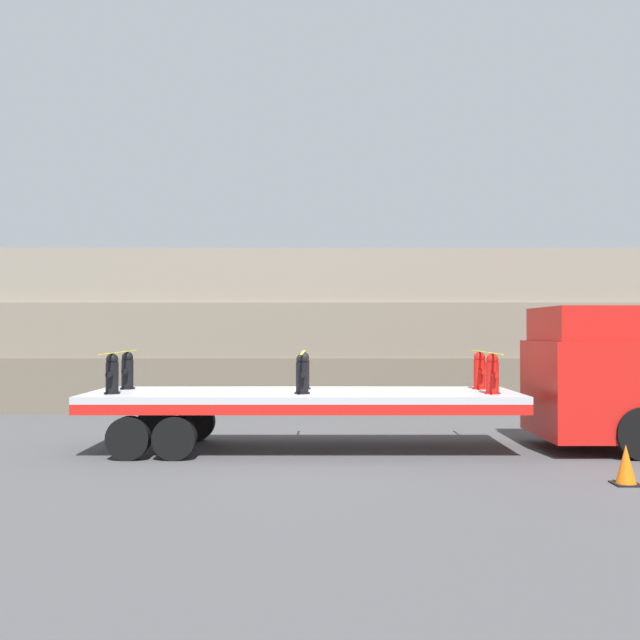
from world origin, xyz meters
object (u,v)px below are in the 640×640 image
at_px(fire_hydrant_black_near_1, 299,374).
at_px(fire_hydrant_red_near_2, 489,374).
at_px(fire_hydrant_black_far_0, 124,371).
at_px(fire_hydrant_black_far_1, 301,371).
at_px(flatbed_trailer, 274,402).
at_px(truck_cab, 595,377).
at_px(fire_hydrant_black_near_0, 109,374).
at_px(fire_hydrant_red_far_2, 477,371).
at_px(traffic_cone, 623,465).

distance_m(fire_hydrant_black_near_1, fire_hydrant_red_near_2, 3.78).
distance_m(fire_hydrant_black_far_0, fire_hydrant_black_far_1, 3.78).
bearing_deg(flatbed_trailer, fire_hydrant_red_near_2, -7.42).
distance_m(flatbed_trailer, fire_hydrant_black_far_0, 3.34).
bearing_deg(truck_cab, fire_hydrant_black_near_0, -176.74).
height_order(fire_hydrant_red_near_2, fire_hydrant_red_far_2, same).
relative_size(fire_hydrant_black_near_1, fire_hydrant_red_near_2, 1.00).
height_order(flatbed_trailer, fire_hydrant_black_far_0, fire_hydrant_black_far_0).
relative_size(fire_hydrant_black_near_0, fire_hydrant_black_far_1, 1.00).
height_order(flatbed_trailer, fire_hydrant_black_far_1, fire_hydrant_black_far_1).
relative_size(truck_cab, fire_hydrant_black_near_0, 3.67).
xyz_separation_m(flatbed_trailer, fire_hydrant_black_near_0, (-3.24, -0.56, 0.61)).
relative_size(fire_hydrant_black_far_0, fire_hydrant_black_far_1, 1.00).
relative_size(flatbed_trailer, fire_hydrant_black_near_0, 10.94).
relative_size(truck_cab, traffic_cone, 4.59).
relative_size(fire_hydrant_red_near_2, fire_hydrant_red_far_2, 1.00).
bearing_deg(fire_hydrant_red_far_2, fire_hydrant_black_far_0, 180.00).
xyz_separation_m(truck_cab, fire_hydrant_black_near_0, (-9.88, -0.56, 0.09)).
bearing_deg(fire_hydrant_red_far_2, fire_hydrant_black_far_1, 180.00).
height_order(truck_cab, fire_hydrant_black_near_1, truck_cab).
bearing_deg(fire_hydrant_red_far_2, flatbed_trailer, -172.58).
bearing_deg(fire_hydrant_red_near_2, fire_hydrant_black_far_1, 163.43).
height_order(fire_hydrant_black_near_1, fire_hydrant_black_far_1, same).
xyz_separation_m(fire_hydrant_black_far_0, traffic_cone, (9.01, -3.92, -1.27)).
relative_size(flatbed_trailer, fire_hydrant_black_far_1, 10.94).
relative_size(flatbed_trailer, fire_hydrant_red_near_2, 10.94).
distance_m(fire_hydrant_red_near_2, fire_hydrant_red_far_2, 1.13).
distance_m(fire_hydrant_black_far_1, traffic_cone, 6.66).
bearing_deg(fire_hydrant_black_far_0, traffic_cone, -23.49).
height_order(flatbed_trailer, fire_hydrant_red_far_2, fire_hydrant_red_far_2).
bearing_deg(fire_hydrant_black_far_1, truck_cab, -5.27).
relative_size(fire_hydrant_black_near_0, fire_hydrant_black_near_1, 1.00).
bearing_deg(traffic_cone, flatbed_trailer, 149.84).
bearing_deg(fire_hydrant_red_near_2, fire_hydrant_black_near_0, 180.00).
bearing_deg(traffic_cone, fire_hydrant_black_far_1, 143.17).
bearing_deg(flatbed_trailer, fire_hydrant_black_far_0, 170.15).
xyz_separation_m(truck_cab, fire_hydrant_black_near_1, (-6.10, -0.56, 0.09)).
xyz_separation_m(fire_hydrant_red_far_2, traffic_cone, (1.45, -3.92, -1.27)).
bearing_deg(fire_hydrant_red_far_2, traffic_cone, -69.70).
bearing_deg(traffic_cone, fire_hydrant_black_near_1, 151.91).
xyz_separation_m(fire_hydrant_black_near_0, fire_hydrant_black_far_1, (3.78, 1.13, 0.00)).
bearing_deg(truck_cab, fire_hydrant_black_near_1, -174.73).
height_order(fire_hydrant_black_near_0, fire_hydrant_red_near_2, same).
distance_m(fire_hydrant_black_far_0, fire_hydrant_black_near_1, 3.95).
xyz_separation_m(flatbed_trailer, fire_hydrant_black_far_0, (-3.24, 0.56, 0.61)).
height_order(truck_cab, traffic_cone, truck_cab).
relative_size(truck_cab, fire_hydrant_black_far_0, 3.67).
bearing_deg(fire_hydrant_black_far_1, fire_hydrant_red_near_2, -16.57).
height_order(fire_hydrant_red_far_2, traffic_cone, fire_hydrant_red_far_2).
height_order(flatbed_trailer, fire_hydrant_red_near_2, fire_hydrant_red_near_2).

